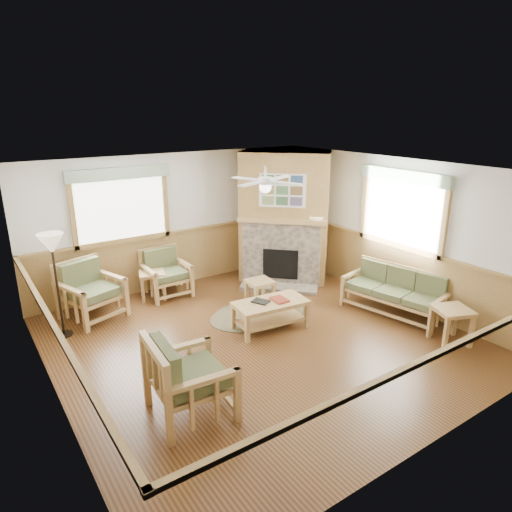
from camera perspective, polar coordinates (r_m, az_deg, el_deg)
floor at (r=7.41m, az=0.50°, el=-10.48°), size 6.00×6.00×0.01m
ceiling at (r=6.56m, az=0.56°, el=10.73°), size 6.00×6.00×0.01m
wall_back at (r=9.39m, az=-10.00°, el=4.36°), size 6.00×0.02×2.70m
wall_front at (r=4.91m, az=21.23°, el=-9.82°), size 6.00×0.02×2.70m
wall_left at (r=5.82m, az=-24.67°, el=-5.81°), size 0.02×6.00×2.70m
wall_right at (r=8.85m, az=16.72°, el=3.02°), size 0.02×6.00×2.70m
wainscot at (r=7.16m, az=0.51°, el=-6.58°), size 6.00×6.00×1.10m
fireplace at (r=9.62m, az=3.61°, el=4.94°), size 3.11×3.11×2.70m
window_back at (r=8.76m, az=-16.97°, el=10.73°), size 1.90×0.16×1.50m
window_right at (r=8.48m, az=18.32°, el=10.38°), size 0.16×1.90×1.50m
ceiling_fan at (r=6.98m, az=1.19°, el=10.85°), size 1.59×1.59×0.36m
sofa at (r=8.50m, az=16.91°, el=-4.33°), size 1.89×1.08×0.82m
armchair_back_left at (r=8.44m, az=-19.89°, el=-4.12°), size 1.13×1.13×1.00m
armchair_back_right at (r=9.08m, az=-11.16°, el=-2.13°), size 0.81×0.81×0.90m
armchair_left at (r=5.65m, az=-8.22°, el=-14.63°), size 0.97×0.97×1.02m
coffee_table at (r=7.67m, az=1.81°, el=-7.36°), size 1.27×0.73×0.49m
end_table_chairs at (r=9.04m, az=-12.78°, el=-3.57°), size 0.59×0.58×0.53m
end_table_sofa at (r=7.82m, az=23.17°, el=-8.02°), size 0.67×0.66×0.58m
footstool at (r=8.76m, az=0.49°, el=-4.30°), size 0.49×0.49×0.40m
braided_rug at (r=8.26m, az=0.26°, el=-7.21°), size 2.42×2.42×0.01m
floor_lamp_left at (r=7.84m, az=-23.60°, el=-3.46°), size 0.52×0.52×1.73m
floor_lamp_right at (r=9.38m, az=7.39°, el=0.60°), size 0.42×0.42×1.48m
book_red at (r=7.61m, az=2.97°, el=-5.36°), size 0.23×0.31×0.03m
book_dark at (r=7.53m, az=0.59°, el=-5.61°), size 0.30×0.33×0.02m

